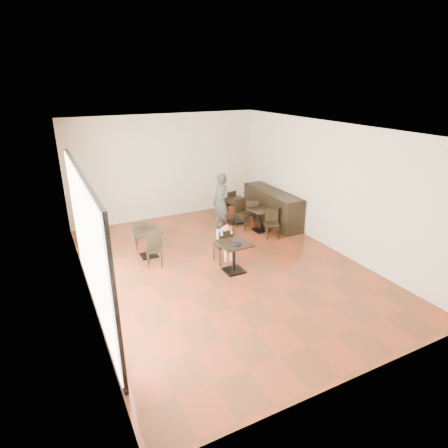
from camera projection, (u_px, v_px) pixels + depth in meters
floor at (224, 267)px, 8.84m from camera, size 6.00×8.00×0.01m
ceiling at (224, 129)px, 7.67m from camera, size 6.00×8.00×0.01m
wall_back at (166, 167)px, 11.58m from camera, size 6.00×0.01×3.20m
wall_front at (360, 287)px, 4.93m from camera, size 6.00×0.01×3.20m
wall_left at (81, 225)px, 7.00m from camera, size 0.01×8.00×3.20m
wall_right at (329, 186)px, 9.51m from camera, size 0.01×8.00×3.20m
storefront_window at (88, 245)px, 6.67m from camera, size 0.04×4.50×2.60m
child_table at (234, 257)px, 8.52m from camera, size 0.68×0.68×0.72m
child_chair at (223, 245)px, 8.96m from camera, size 0.39×0.39×0.87m
child at (223, 241)px, 8.92m from camera, size 0.39×0.55×1.09m
plate at (236, 244)px, 8.31m from camera, size 0.24×0.24×0.01m
pizza_slice at (227, 228)px, 8.61m from camera, size 0.25×0.19×0.06m
adult_patron at (221, 202)px, 10.81m from camera, size 0.53×0.68×1.66m
cafe_table_mid at (261, 220)px, 10.84m from camera, size 0.82×0.82×0.66m
cafe_table_left at (148, 244)px, 9.28m from camera, size 0.81×0.81×0.67m
cafe_table_back at (236, 211)px, 11.50m from camera, size 0.83×0.83×0.72m
chair_mid_a at (252, 212)px, 11.28m from camera, size 0.47×0.47×0.79m
chair_mid_b at (272, 224)px, 10.36m from camera, size 0.47×0.47×0.79m
chair_left_a at (142, 233)px, 9.72m from camera, size 0.46×0.46×0.81m
chair_left_b at (154, 250)px, 8.80m from camera, size 0.46×0.46×0.81m
chair_back_a at (227, 204)px, 11.93m from camera, size 0.47×0.47×0.87m
chair_back_b at (244, 214)px, 11.01m from camera, size 0.47×0.47×0.87m
service_counter at (272, 207)px, 11.43m from camera, size 0.60×2.40×1.00m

